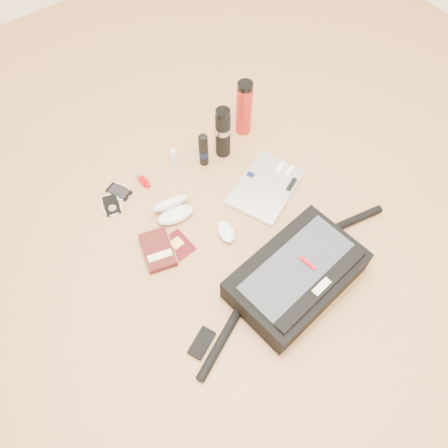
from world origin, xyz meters
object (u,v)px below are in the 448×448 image
Objects in this scene: book at (158,250)px; thermos_black at (223,133)px; messenger_bag at (296,276)px; laptop at (266,187)px; thermos_red at (244,108)px.

thermos_black is at bearing 43.07° from book.
messenger_bag is 0.57m from book.
thermos_black is (0.54, 0.27, 0.12)m from book.
thermos_black is (-0.03, 0.29, 0.12)m from laptop.
laptop is at bearing -84.73° from thermos_black.
messenger_bag is 0.74m from thermos_black.
thermos_red is (0.14, 0.35, 0.13)m from laptop.
laptop is 1.52× the size of thermos_black.
thermos_black is at bearing -161.39° from thermos_red.
thermos_red is at bearing 44.87° from laptop.
book is 0.62m from thermos_black.
thermos_red reaches higher than thermos_black.
thermos_black is at bearing 72.24° from laptop.
thermos_black is 0.93× the size of thermos_red.
thermos_red is (0.71, 0.33, 0.13)m from book.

